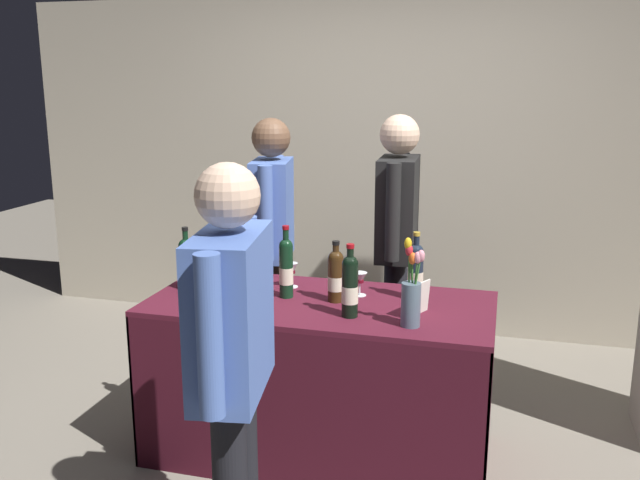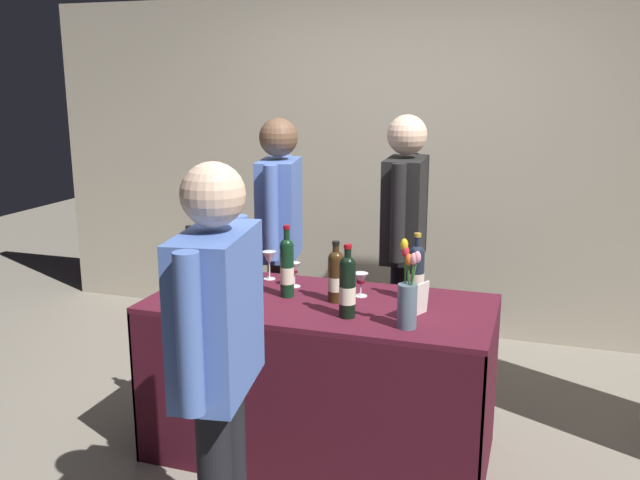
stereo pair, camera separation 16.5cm
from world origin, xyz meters
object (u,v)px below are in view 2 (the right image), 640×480
at_px(display_bottle_0, 417,272).
at_px(wine_glass_mid, 294,269).
at_px(wine_glass_near_vendor, 361,280).
at_px(taster_foreground_right, 218,345).
at_px(wine_glass_near_taster, 269,259).
at_px(tasting_table, 320,349).
at_px(featured_wine_bottle, 190,261).
at_px(vendor_presenter, 404,230).
at_px(flower_vase, 408,297).

distance_m(display_bottle_0, wine_glass_mid, 0.63).
height_order(wine_glass_near_vendor, taster_foreground_right, taster_foreground_right).
xyz_separation_m(wine_glass_mid, wine_glass_near_taster, (-0.17, 0.09, 0.02)).
height_order(tasting_table, taster_foreground_right, taster_foreground_right).
distance_m(featured_wine_bottle, wine_glass_near_vendor, 0.87).
xyz_separation_m(display_bottle_0, vendor_presenter, (-0.20, 0.67, 0.05)).
relative_size(wine_glass_near_taster, vendor_presenter, 0.09).
bearing_deg(vendor_presenter, tasting_table, -18.95).
bearing_deg(taster_foreground_right, wine_glass_near_taster, 5.55).
distance_m(wine_glass_near_taster, taster_foreground_right, 1.31).
xyz_separation_m(wine_glass_near_vendor, wine_glass_near_taster, (-0.53, 0.13, 0.03)).
relative_size(wine_glass_near_vendor, wine_glass_near_taster, 0.78).
xyz_separation_m(featured_wine_bottle, wine_glass_mid, (0.50, 0.17, -0.04)).
distance_m(wine_glass_near_vendor, flower_vase, 0.47).
distance_m(featured_wine_bottle, flower_vase, 1.19).
distance_m(wine_glass_mid, wine_glass_near_taster, 0.19).
relative_size(display_bottle_0, wine_glass_mid, 2.61).
height_order(featured_wine_bottle, taster_foreground_right, taster_foreground_right).
xyz_separation_m(display_bottle_0, wine_glass_near_vendor, (-0.27, -0.02, -0.06)).
bearing_deg(featured_wine_bottle, taster_foreground_right, -56.76).
bearing_deg(vendor_presenter, featured_wine_bottle, -52.04).
xyz_separation_m(display_bottle_0, flower_vase, (0.03, -0.38, -0.00)).
distance_m(featured_wine_bottle, wine_glass_near_taster, 0.42).
bearing_deg(flower_vase, wine_glass_near_vendor, 129.85).
xyz_separation_m(featured_wine_bottle, flower_vase, (1.16, -0.24, 0.00)).
distance_m(wine_glass_mid, taster_foreground_right, 1.19).
relative_size(wine_glass_near_vendor, taster_foreground_right, 0.07).
bearing_deg(tasting_table, wine_glass_mid, 137.36).
height_order(tasting_table, featured_wine_bottle, featured_wine_bottle).
bearing_deg(wine_glass_mid, flower_vase, -31.60).
height_order(featured_wine_bottle, wine_glass_near_vendor, featured_wine_bottle).
xyz_separation_m(wine_glass_near_vendor, taster_foreground_right, (-0.20, -1.13, 0.07)).
bearing_deg(vendor_presenter, wine_glass_mid, -36.97).
distance_m(featured_wine_bottle, taster_foreground_right, 1.21).
bearing_deg(wine_glass_near_taster, featured_wine_bottle, -142.31).
relative_size(wine_glass_near_vendor, flower_vase, 0.30).
distance_m(display_bottle_0, flower_vase, 0.38).
relative_size(wine_glass_near_vendor, wine_glass_mid, 0.92).
bearing_deg(featured_wine_bottle, display_bottle_0, 7.11).
height_order(vendor_presenter, taster_foreground_right, vendor_presenter).
bearing_deg(vendor_presenter, wine_glass_near_vendor, -8.95).
height_order(tasting_table, wine_glass_near_vendor, wine_glass_near_vendor).
distance_m(featured_wine_bottle, vendor_presenter, 1.24).
height_order(flower_vase, taster_foreground_right, taster_foreground_right).
distance_m(wine_glass_near_vendor, taster_foreground_right, 1.15).
bearing_deg(featured_wine_bottle, tasting_table, -1.20).
xyz_separation_m(flower_vase, vendor_presenter, (-0.23, 1.05, 0.05)).
xyz_separation_m(tasting_table, wine_glass_near_taster, (-0.37, 0.27, 0.35)).
bearing_deg(vendor_presenter, taster_foreground_right, -11.59).
relative_size(tasting_table, wine_glass_near_taster, 10.90).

